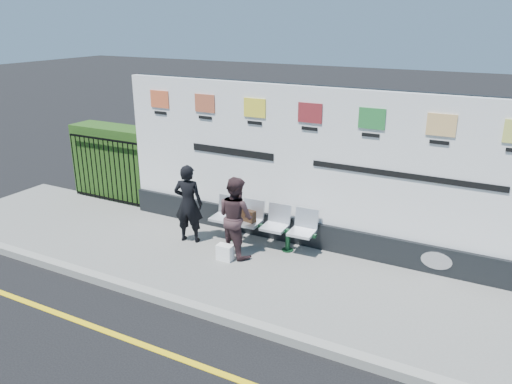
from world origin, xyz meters
TOP-DOWN VIEW (x-y plane):
  - ground at (0.00, 0.00)m, footprint 80.00×80.00m
  - pavement at (0.00, 2.50)m, footprint 14.00×3.00m
  - kerb at (0.00, 1.00)m, footprint 14.00×0.18m
  - yellow_line at (0.00, 0.00)m, footprint 14.00×0.10m
  - billboard at (0.50, 3.85)m, footprint 8.00×0.30m
  - hedge at (-4.58, 4.30)m, footprint 2.35×0.70m
  - railing at (-4.58, 3.85)m, footprint 2.05×0.06m
  - bench at (-0.24, 3.36)m, footprint 2.10×0.63m
  - woman_left at (-1.58, 2.90)m, footprint 0.64×0.50m
  - woman_right at (-0.48, 2.81)m, footprint 0.87×0.78m
  - handbag_brown at (-0.52, 3.35)m, footprint 0.30×0.17m
  - carrier_bag_white at (-0.54, 2.52)m, footprint 0.29×0.17m

SIDE VIEW (x-z plane):
  - ground at x=0.00m, z-range 0.00..0.00m
  - yellow_line at x=0.00m, z-range 0.00..0.01m
  - pavement at x=0.00m, z-range 0.00..0.12m
  - kerb at x=0.00m, z-range 0.00..0.14m
  - carrier_bag_white at x=-0.54m, z-range 0.12..0.41m
  - bench at x=-0.24m, z-range 0.12..0.57m
  - handbag_brown at x=-0.52m, z-range 0.57..0.79m
  - woman_right at x=-0.48m, z-range 0.12..1.61m
  - railing at x=-4.58m, z-range 0.12..1.66m
  - woman_left at x=-1.58m, z-range 0.12..1.66m
  - hedge at x=-4.58m, z-range 0.12..1.82m
  - billboard at x=0.50m, z-range -0.08..2.92m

